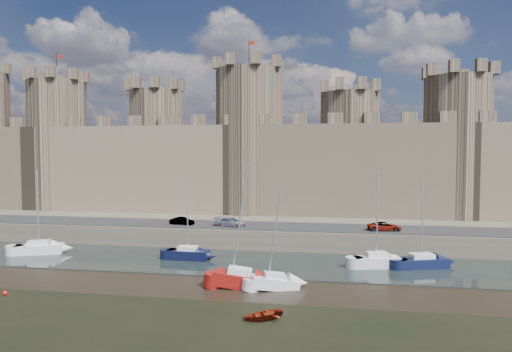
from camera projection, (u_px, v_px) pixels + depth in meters
The scene contains 16 objects.
water_channel at pixel (193, 260), 51.48m from camera, with size 160.00×12.00×0.08m, color black.
quay at pixel (250, 210), 86.86m from camera, with size 160.00×60.00×2.50m, color #4C443A.
road at pixel (215, 225), 61.19m from camera, with size 160.00×7.00×0.10m, color black.
castle at pixel (233, 156), 74.60m from camera, with size 108.50×11.00×29.00m.
car_1 at pixel (182, 221), 61.01m from camera, with size 1.14×3.27×1.08m, color gray.
car_2 at pixel (231, 222), 59.43m from camera, with size 1.74×4.27×1.24m, color gray.
car_3 at pixel (384, 227), 56.37m from camera, with size 1.88×4.08×1.13m, color gray.
sailboat_0 at pixel (39, 248), 54.74m from camera, with size 5.77×3.92×10.06m.
sailboat_1 at pixel (188, 253), 51.88m from camera, with size 4.87×2.09×9.58m.
sailboat_2 at pixel (377, 260), 48.23m from camera, with size 5.11×2.95×10.38m.
sailboat_3 at pixel (422, 261), 48.14m from camera, with size 5.77×3.68×9.44m.
sailboat_4 at pixel (240, 278), 41.40m from camera, with size 4.97×2.42×11.18m.
sailboat_5 at pixel (275, 281), 40.88m from camera, with size 4.58×2.98×9.22m.
dinghy_4 at pixel (262, 316), 33.38m from camera, with size 2.15×0.62×3.01m, color maroon.
buoy_1 at pixel (5, 293), 39.06m from camera, with size 0.41×0.41×0.41m, color red.
buoy_3 at pixel (280, 312), 34.52m from camera, with size 0.41×0.41×0.41m, color red.
Camera 1 is at (15.64, -24.98, 12.28)m, focal length 32.00 mm.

